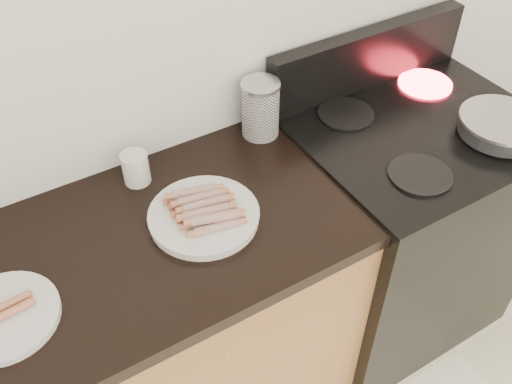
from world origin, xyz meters
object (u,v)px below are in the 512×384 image
canister (260,109)px  mug (136,168)px  frying_pan (503,126)px  stove (398,226)px  main_plate (204,217)px  side_plate (4,317)px

canister → mug: bearing=-178.6°
frying_pan → canister: 0.73m
stove → frying_pan: frying_pan is taller
stove → mug: mug is taller
frying_pan → main_plate: (-0.93, 0.16, -0.04)m
stove → main_plate: size_ratio=3.17×
frying_pan → canister: (-0.61, 0.40, 0.04)m
stove → side_plate: 1.36m
stove → canister: size_ratio=5.06×
main_plate → canister: bearing=37.0°
frying_pan → side_plate: (-1.45, 0.12, -0.04)m
stove → side_plate: side_plate is taller
stove → mug: bearing=164.6°
canister → mug: (-0.41, -0.01, -0.04)m
mug → side_plate: bearing=-147.5°
stove → side_plate: (-1.28, -0.04, 0.45)m
stove → main_plate: (-0.76, 0.00, 0.45)m
main_plate → frying_pan: bearing=-9.8°
stove → canister: 0.74m
stove → main_plate: bearing=179.7°
mug → canister: bearing=1.4°
frying_pan → canister: size_ratio=2.44×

